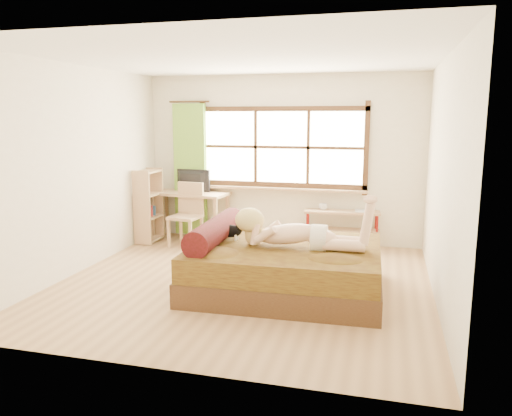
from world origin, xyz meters
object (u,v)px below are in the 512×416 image
(chair, at_px, (188,211))
(pipe_shelf, at_px, (343,220))
(desk, at_px, (190,198))
(woman, at_px, (298,219))
(kitten, at_px, (230,229))
(bookshelf, at_px, (149,205))
(bed, at_px, (281,266))

(chair, relative_size, pipe_shelf, 0.84)
(desk, relative_size, pipe_shelf, 1.12)
(woman, bearing_deg, pipe_shelf, 80.37)
(pipe_shelf, bearing_deg, woman, -103.48)
(woman, relative_size, kitten, 4.67)
(woman, bearing_deg, chair, 138.00)
(pipe_shelf, distance_m, bookshelf, 3.14)
(pipe_shelf, height_order, bookshelf, bookshelf)
(woman, distance_m, chair, 2.77)
(bed, distance_m, kitten, 0.77)
(chair, distance_m, pipe_shelf, 2.46)
(kitten, height_order, chair, chair)
(bed, relative_size, pipe_shelf, 1.89)
(bed, height_order, woman, woman)
(kitten, bearing_deg, pipe_shelf, 59.03)
(pipe_shelf, bearing_deg, kitten, -124.83)
(chair, relative_size, bookshelf, 0.84)
(woman, height_order, pipe_shelf, woman)
(woman, height_order, kitten, woman)
(chair, bearing_deg, kitten, -46.76)
(kitten, height_order, pipe_shelf, kitten)
(desk, height_order, pipe_shelf, desk)
(bed, distance_m, chair, 2.58)
(woman, relative_size, bookshelf, 1.29)
(kitten, bearing_deg, bookshelf, 137.65)
(woman, distance_m, pipe_shelf, 2.33)
(desk, relative_size, chair, 1.33)
(desk, bearing_deg, woman, -37.80)
(chair, bearing_deg, desk, 113.42)
(kitten, bearing_deg, chair, 125.28)
(kitten, bearing_deg, desk, 122.23)
(bed, xyz_separation_m, pipe_shelf, (0.52, 2.21, 0.13))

